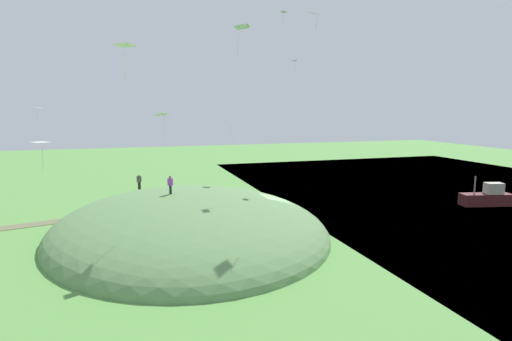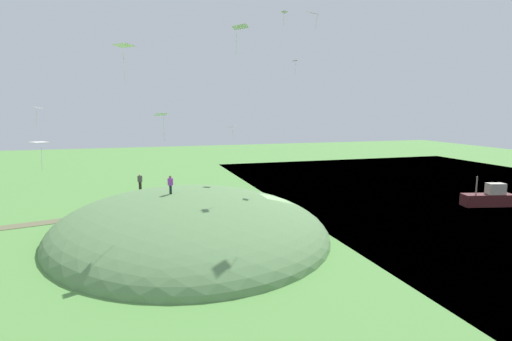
# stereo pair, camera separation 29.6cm
# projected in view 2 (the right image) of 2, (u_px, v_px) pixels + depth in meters

# --- Properties ---
(ground_plane) EXTENTS (160.00, 160.00, 0.00)m
(ground_plane) POSITION_uv_depth(u_px,v_px,m) (276.00, 222.00, 37.54)
(ground_plane) COLOR #579143
(lake_water) EXTENTS (48.72, 80.00, 0.40)m
(lake_water) POSITION_uv_depth(u_px,v_px,m) (509.00, 204.00, 45.35)
(lake_water) COLOR #466487
(lake_water) RESTS_ON ground_plane
(grass_hill) EXTENTS (22.70, 26.99, 6.24)m
(grass_hill) POSITION_uv_depth(u_px,v_px,m) (190.00, 231.00, 34.82)
(grass_hill) COLOR #5D8550
(grass_hill) RESTS_ON ground_plane
(dirt_path) EXTENTS (13.25, 4.82, 0.04)m
(dirt_path) POSITION_uv_depth(u_px,v_px,m) (19.00, 226.00, 36.17)
(dirt_path) COLOR #676546
(dirt_path) RESTS_ON ground_plane
(boat_on_lake) EXTENTS (5.51, 2.69, 3.18)m
(boat_on_lake) POSITION_uv_depth(u_px,v_px,m) (489.00, 198.00, 43.63)
(boat_on_lake) COLOR #45191B
(boat_on_lake) RESTS_ON lake_water
(person_near_shore) EXTENTS (0.56, 0.56, 1.57)m
(person_near_shore) POSITION_uv_depth(u_px,v_px,m) (170.00, 183.00, 34.72)
(person_near_shore) COLOR black
(person_near_shore) RESTS_ON grass_hill
(person_on_hilltop) EXTENTS (0.54, 0.54, 1.60)m
(person_on_hilltop) POSITION_uv_depth(u_px,v_px,m) (140.00, 180.00, 41.46)
(person_on_hilltop) COLOR black
(person_on_hilltop) RESTS_ON grass_hill
(kite_2) EXTENTS (0.66, 0.81, 1.42)m
(kite_2) POSITION_uv_depth(u_px,v_px,m) (295.00, 62.00, 40.25)
(kite_2) COLOR white
(kite_3) EXTENTS (1.09, 0.97, 1.40)m
(kite_3) POSITION_uv_depth(u_px,v_px,m) (313.00, 14.00, 31.82)
(kite_3) COLOR silver
(kite_5) EXTENTS (1.02, 0.90, 1.95)m
(kite_5) POSITION_uv_depth(u_px,v_px,m) (161.00, 116.00, 28.13)
(kite_5) COLOR white
(kite_6) EXTENTS (1.26, 1.35, 1.59)m
(kite_6) POSITION_uv_depth(u_px,v_px,m) (40.00, 143.00, 22.78)
(kite_6) COLOR white
(kite_7) EXTENTS (1.35, 1.35, 2.12)m
(kite_7) POSITION_uv_depth(u_px,v_px,m) (124.00, 47.00, 23.93)
(kite_7) COLOR silver
(kite_8) EXTENTS (0.54, 0.72, 1.33)m
(kite_8) POSITION_uv_depth(u_px,v_px,m) (284.00, 13.00, 38.54)
(kite_8) COLOR silver
(kite_9) EXTENTS (1.18, 1.36, 1.57)m
(kite_9) POSITION_uv_depth(u_px,v_px,m) (240.00, 28.00, 22.38)
(kite_9) COLOR white
(kite_11) EXTENTS (1.18, 1.37, 1.50)m
(kite_11) POSITION_uv_depth(u_px,v_px,m) (231.00, 127.00, 41.70)
(kite_11) COLOR white
(kite_12) EXTENTS (0.56, 0.78, 1.23)m
(kite_12) POSITION_uv_depth(u_px,v_px,m) (37.00, 109.00, 26.48)
(kite_12) COLOR white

